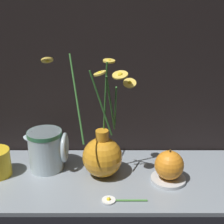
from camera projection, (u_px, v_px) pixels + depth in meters
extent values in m
plane|color=black|center=(116.00, 180.00, 0.92)|extent=(6.00, 6.00, 0.00)
cube|color=gray|center=(116.00, 178.00, 0.92)|extent=(0.85, 0.33, 0.01)
sphere|color=orange|center=(103.00, 157.00, 0.90)|extent=(0.12, 0.12, 0.12)
cylinder|color=orange|center=(103.00, 137.00, 0.88)|extent=(0.04, 0.04, 0.04)
cylinder|color=#336B2D|center=(111.00, 104.00, 0.83)|extent=(0.03, 0.06, 0.17)
cylinder|color=#EAC64C|center=(121.00, 75.00, 0.79)|extent=(0.05, 0.05, 0.02)
sphere|color=yellow|center=(121.00, 75.00, 0.79)|extent=(0.01, 0.01, 0.01)
cylinder|color=#336B2D|center=(106.00, 97.00, 0.84)|extent=(0.02, 0.03, 0.20)
cylinder|color=#EAC64C|center=(110.00, 61.00, 0.81)|extent=(0.04, 0.04, 0.01)
sphere|color=yellow|center=(110.00, 61.00, 0.81)|extent=(0.01, 0.01, 0.01)
cylinder|color=#336B2D|center=(102.00, 104.00, 0.82)|extent=(0.06, 0.01, 0.18)
cylinder|color=#EAC64C|center=(101.00, 73.00, 0.76)|extent=(0.03, 0.03, 0.01)
sphere|color=yellow|center=(101.00, 73.00, 0.76)|extent=(0.01, 0.01, 0.01)
cylinder|color=#336B2D|center=(77.00, 98.00, 0.82)|extent=(0.05, 0.14, 0.21)
cylinder|color=#EAC64C|center=(48.00, 60.00, 0.76)|extent=(0.04, 0.03, 0.02)
sphere|color=yellow|center=(48.00, 60.00, 0.76)|extent=(0.01, 0.01, 0.01)
cylinder|color=#336B2D|center=(116.00, 107.00, 0.85)|extent=(0.01, 0.08, 0.14)
cylinder|color=#EAC64C|center=(130.00, 83.00, 0.83)|extent=(0.04, 0.03, 0.02)
sphere|color=yellow|center=(130.00, 83.00, 0.83)|extent=(0.01, 0.01, 0.01)
cylinder|color=silver|center=(46.00, 150.00, 0.94)|extent=(0.10, 0.10, 0.12)
cylinder|color=#33724C|center=(45.00, 133.00, 0.92)|extent=(0.10, 0.10, 0.01)
torus|color=silver|center=(65.00, 147.00, 0.93)|extent=(0.01, 0.09, 0.09)
cone|color=silver|center=(31.00, 135.00, 0.92)|extent=(0.04, 0.03, 0.04)
cylinder|color=silver|center=(169.00, 179.00, 0.89)|extent=(0.10, 0.10, 0.01)
sphere|color=orange|center=(170.00, 165.00, 0.88)|extent=(0.08, 0.08, 0.08)
cylinder|color=#4C3819|center=(171.00, 151.00, 0.86)|extent=(0.00, 0.00, 0.01)
cylinder|color=#4C8E3D|center=(129.00, 200.00, 0.80)|extent=(0.10, 0.01, 0.01)
cylinder|color=white|center=(109.00, 200.00, 0.80)|extent=(0.04, 0.04, 0.00)
sphere|color=yellow|center=(109.00, 199.00, 0.80)|extent=(0.01, 0.01, 0.01)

